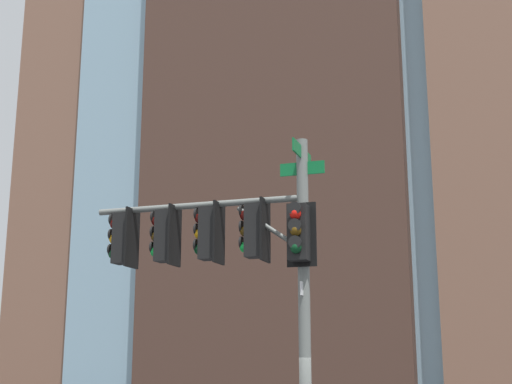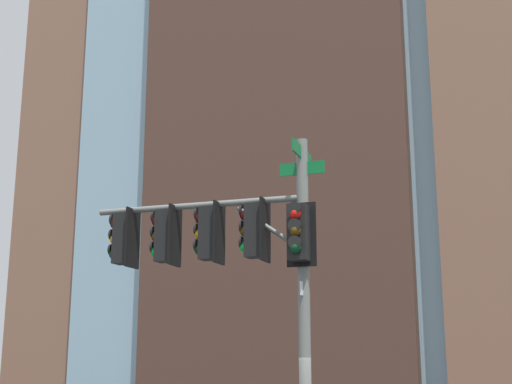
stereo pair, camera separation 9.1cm
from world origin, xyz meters
name	(u,v)px [view 1 (the left image)]	position (x,y,z in m)	size (l,w,h in m)	color
signal_pole_assembly	(231,250)	(-0.19, 1.22, 4.44)	(1.30, 4.60, 6.45)	slate
building_brick_nearside	(319,138)	(42.87, 15.29, 20.74)	(23.11, 19.70, 41.48)	#4C3328
building_glass_tower	(313,49)	(46.81, 17.16, 30.70)	(29.34, 29.44, 61.41)	#8CB2C6
building_brick_farside	(167,128)	(43.09, 30.44, 23.83)	(21.12, 16.77, 47.65)	#845B47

